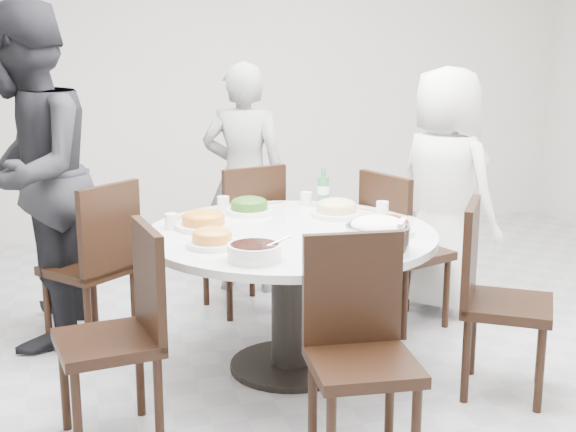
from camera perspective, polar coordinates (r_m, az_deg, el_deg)
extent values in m
cube|color=#A9A9AE|center=(4.42, 4.38, -10.34)|extent=(6.00, 6.00, 0.01)
cube|color=beige|center=(6.96, -3.58, 10.23)|extent=(6.00, 0.01, 2.80)
cylinder|color=silver|center=(4.21, 0.17, -6.06)|extent=(1.50, 1.50, 0.75)
cube|color=black|center=(4.84, 8.48, -2.37)|extent=(0.54, 0.54, 0.95)
cube|color=black|center=(5.08, -3.38, -1.48)|extent=(0.52, 0.52, 0.95)
cube|color=black|center=(4.63, -13.99, -3.34)|extent=(0.59, 0.59, 0.95)
cube|color=black|center=(3.55, -12.72, -8.43)|extent=(0.48, 0.48, 0.95)
cube|color=black|center=(3.27, 5.39, -10.12)|extent=(0.45, 0.45, 0.95)
cube|color=black|center=(4.05, 15.36, -5.86)|extent=(0.58, 0.58, 0.95)
imported|color=white|center=(5.11, 11.05, 1.77)|extent=(0.78, 0.89, 1.54)
imported|color=black|center=(5.40, -3.13, 2.71)|extent=(0.67, 0.56, 1.56)
imported|color=black|center=(4.67, -18.03, 2.69)|extent=(0.90, 1.06, 1.92)
cylinder|color=white|center=(4.49, -2.78, 0.61)|extent=(0.26, 0.26, 0.07)
cylinder|color=white|center=(4.43, 3.46, 0.48)|extent=(0.28, 0.28, 0.08)
cylinder|color=white|center=(4.17, -6.04, -0.38)|extent=(0.29, 0.29, 0.08)
cylinder|color=white|center=(4.07, 7.21, -0.85)|extent=(0.25, 0.25, 0.06)
cylinder|color=white|center=(3.83, -5.41, -1.72)|extent=(0.25, 0.25, 0.06)
cylinder|color=silver|center=(3.73, 6.39, -1.64)|extent=(0.30, 0.30, 0.13)
cylinder|color=white|center=(3.59, -2.40, -2.59)|extent=(0.25, 0.25, 0.08)
cylinder|color=#307942|center=(4.65, 2.53, 2.06)|extent=(0.07, 0.07, 0.23)
cylinder|color=white|center=(4.68, -1.88, 1.22)|extent=(0.07, 0.07, 0.08)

